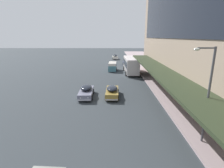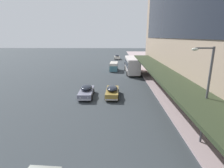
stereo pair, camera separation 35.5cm
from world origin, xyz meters
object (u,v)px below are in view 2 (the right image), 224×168
object	(u,v)px
sedan_lead_mid	(112,91)
sedan_far_back	(86,91)
transit_bus_kerbside_front	(132,64)
sedan_second_near	(117,57)
vw_van	(114,66)
street_lamp	(205,90)
sedan_lead_near	(128,62)

from	to	relation	value
sedan_lead_mid	sedan_far_back	world-z (taller)	sedan_far_back
transit_bus_kerbside_front	sedan_far_back	distance (m)	17.29
sedan_second_near	vw_van	world-z (taller)	vw_van
street_lamp	sedan_far_back	bearing A→B (deg)	134.12
street_lamp	sedan_lead_near	bearing A→B (deg)	94.34
transit_bus_kerbside_front	sedan_lead_mid	xyz separation A→B (m)	(-3.91, -15.70, -1.20)
transit_bus_kerbside_front	sedan_lead_mid	bearing A→B (deg)	-104.00
sedan_lead_mid	sedan_second_near	world-z (taller)	sedan_second_near
sedan_second_near	transit_bus_kerbside_front	bearing A→B (deg)	-82.52
transit_bus_kerbside_front	sedan_second_near	distance (m)	24.66
sedan_lead_near	street_lamp	xyz separation A→B (m)	(2.83, -37.24, 3.44)
sedan_lead_mid	street_lamp	bearing A→B (deg)	-57.19
vw_van	transit_bus_kerbside_front	bearing A→B (deg)	-36.14
sedan_second_near	vw_van	xyz separation A→B (m)	(-0.77, -21.52, 0.28)
sedan_lead_near	sedan_lead_mid	bearing A→B (deg)	-98.12
sedan_lead_mid	vw_van	bearing A→B (deg)	90.20
street_lamp	vw_van	bearing A→B (deg)	103.09
transit_bus_kerbside_front	sedan_far_back	size ratio (longest dim) A/B	1.93
transit_bus_kerbside_front	street_lamp	world-z (taller)	street_lamp
sedan_second_near	street_lamp	world-z (taller)	street_lamp
sedan_far_back	street_lamp	world-z (taller)	street_lamp
sedan_lead_mid	sedan_second_near	xyz separation A→B (m)	(0.71, 40.12, 0.07)
sedan_lead_near	sedan_lead_mid	world-z (taller)	sedan_lead_near
sedan_lead_near	vw_van	xyz separation A→B (m)	(-3.90, -8.30, 0.33)
transit_bus_kerbside_front	sedan_second_near	world-z (taller)	transit_bus_kerbside_front
sedan_lead_mid	sedan_second_near	bearing A→B (deg)	88.99
sedan_lead_near	vw_van	world-z (taller)	vw_van
transit_bus_kerbside_front	street_lamp	bearing A→B (deg)	-83.97
transit_bus_kerbside_front	sedan_second_near	xyz separation A→B (m)	(-3.21, 24.42, -1.13)
sedan_far_back	sedan_second_near	distance (m)	40.24
transit_bus_kerbside_front	sedan_lead_mid	size ratio (longest dim) A/B	2.03
transit_bus_kerbside_front	street_lamp	xyz separation A→B (m)	(2.75, -26.03, 2.26)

